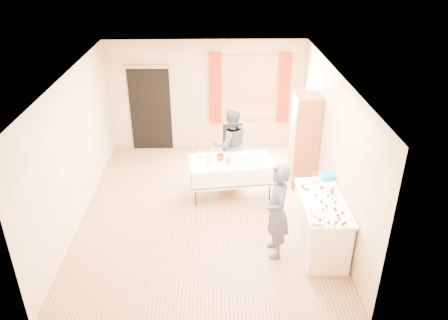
{
  "coord_description": "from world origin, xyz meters",
  "views": [
    {
      "loc": [
        0.19,
        -6.89,
        4.61
      ],
      "look_at": [
        0.35,
        0.0,
        1.06
      ],
      "focal_mm": 35.0,
      "sensor_mm": 36.0,
      "label": 1
    }
  ],
  "objects_px": {
    "cabinet": "(304,141)",
    "party_table": "(231,174)",
    "counter": "(321,224)",
    "woman": "(231,145)",
    "chair": "(234,157)",
    "girl": "(277,211)"
  },
  "relations": [
    {
      "from": "woman",
      "to": "girl",
      "type": "bearing_deg",
      "value": 89.71
    },
    {
      "from": "party_table",
      "to": "girl",
      "type": "relative_size",
      "value": 1.04
    },
    {
      "from": "counter",
      "to": "chair",
      "type": "relative_size",
      "value": 1.39
    },
    {
      "from": "counter",
      "to": "woman",
      "type": "distance_m",
      "value": 2.74
    },
    {
      "from": "chair",
      "to": "girl",
      "type": "bearing_deg",
      "value": -90.9
    },
    {
      "from": "cabinet",
      "to": "chair",
      "type": "relative_size",
      "value": 1.8
    },
    {
      "from": "cabinet",
      "to": "counter",
      "type": "distance_m",
      "value": 2.22
    },
    {
      "from": "party_table",
      "to": "counter",
      "type": "bearing_deg",
      "value": -57.18
    },
    {
      "from": "party_table",
      "to": "chair",
      "type": "distance_m",
      "value": 1.0
    },
    {
      "from": "counter",
      "to": "party_table",
      "type": "relative_size",
      "value": 0.87
    },
    {
      "from": "girl",
      "to": "counter",
      "type": "bearing_deg",
      "value": 96.36
    },
    {
      "from": "cabinet",
      "to": "party_table",
      "type": "relative_size",
      "value": 1.13
    },
    {
      "from": "cabinet",
      "to": "chair",
      "type": "xyz_separation_m",
      "value": [
        -1.38,
        0.53,
        -0.63
      ]
    },
    {
      "from": "counter",
      "to": "girl",
      "type": "xyz_separation_m",
      "value": [
        -0.75,
        -0.13,
        0.36
      ]
    },
    {
      "from": "cabinet",
      "to": "party_table",
      "type": "xyz_separation_m",
      "value": [
        -1.49,
        -0.45,
        -0.5
      ]
    },
    {
      "from": "girl",
      "to": "cabinet",
      "type": "bearing_deg",
      "value": 155.86
    },
    {
      "from": "party_table",
      "to": "chair",
      "type": "xyz_separation_m",
      "value": [
        0.12,
        0.98,
        -0.13
      ]
    },
    {
      "from": "cabinet",
      "to": "counter",
      "type": "relative_size",
      "value": 1.3
    },
    {
      "from": "cabinet",
      "to": "woman",
      "type": "relative_size",
      "value": 1.21
    },
    {
      "from": "chair",
      "to": "woman",
      "type": "xyz_separation_m",
      "value": [
        -0.09,
        -0.34,
        0.47
      ]
    },
    {
      "from": "party_table",
      "to": "girl",
      "type": "bearing_deg",
      "value": -77.09
    },
    {
      "from": "party_table",
      "to": "woman",
      "type": "distance_m",
      "value": 0.73
    }
  ]
}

